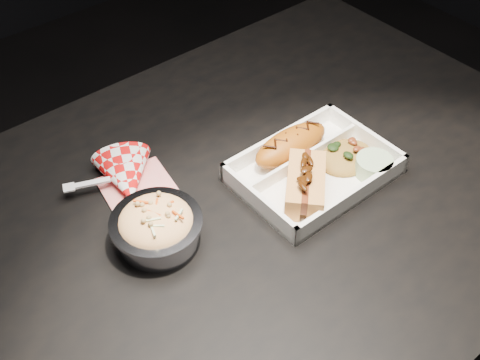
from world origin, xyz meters
The scene contains 8 objects.
dining_table centered at (0.00, 0.00, 0.66)m, with size 1.20×0.80×0.75m.
food_tray centered at (0.13, -0.03, 0.76)m, with size 0.25×0.18×0.04m.
fried_pastry centered at (0.13, 0.02, 0.78)m, with size 0.15×0.06×0.05m, color #AA5711.
hotdog centered at (0.09, -0.06, 0.78)m, with size 0.13×0.12×0.06m.
fried_rice_mound centered at (0.20, -0.05, 0.77)m, with size 0.10×0.08×0.03m, color #AB7C31.
cupcake_liner centered at (0.21, -0.10, 0.77)m, with size 0.06×0.06×0.03m, color #A7C595.
foil_coleslaw_cup centered at (-0.14, 0.01, 0.78)m, with size 0.14×0.14×0.07m.
napkin_fork centered at (-0.12, 0.14, 0.77)m, with size 0.17×0.14×0.10m.
Camera 1 is at (-0.41, -0.50, 1.44)m, focal length 45.00 mm.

